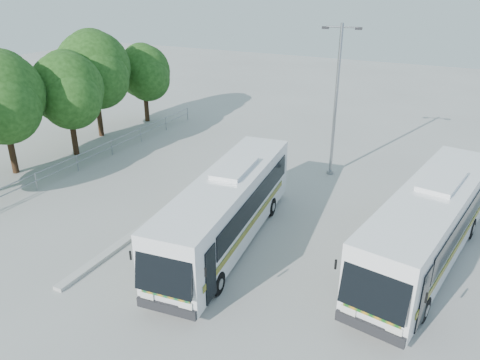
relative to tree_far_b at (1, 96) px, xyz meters
The scene contains 10 objects.
ground 13.85m from the tree_far_b, ahead, with size 100.00×100.00×0.00m, color #A8A8A3.
kerb_divider 11.65m from the tree_far_b, ahead, with size 0.40×16.00×0.15m, color #B2B2AD.
railing 5.62m from the tree_far_b, 42.90° to the left, with size 0.06×22.00×1.00m.
tree_far_b is the anchor object (origin of this frame).
tree_far_c 4.01m from the tree_far_b, 77.09° to the left, with size 4.97×4.69×6.49m.
tree_far_d 7.61m from the tree_far_b, 92.23° to the left, with size 5.62×5.30×7.33m.
tree_far_e 12.13m from the tree_far_b, 88.17° to the left, with size 4.54×4.28×5.92m.
coach_main 15.00m from the tree_far_b, ahead, with size 3.31×11.07×3.02m.
coach_adjacent 22.58m from the tree_far_b, ahead, with size 4.19×11.52×3.14m.
lamppost 18.28m from the tree_far_b, 26.11° to the left, with size 2.04×0.59×8.37m.
Camera 1 is at (9.93, -15.54, 10.56)m, focal length 35.00 mm.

